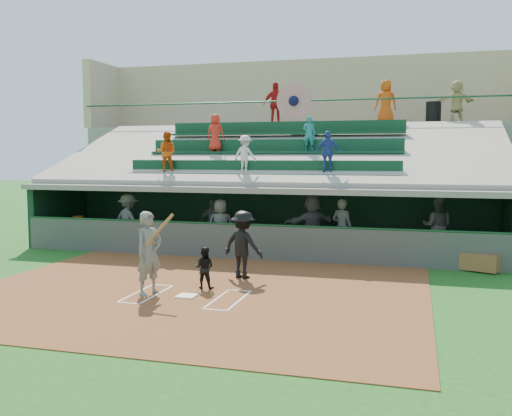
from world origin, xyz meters
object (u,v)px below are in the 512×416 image
(home_plate, at_px, (187,296))
(catcher, at_px, (204,268))
(water_cooler, at_px, (78,221))
(batter_at_plate, at_px, (149,253))
(white_table, at_px, (80,235))
(trash_bin, at_px, (433,113))

(home_plate, xyz_separation_m, catcher, (0.11, 0.88, 0.50))
(catcher, xyz_separation_m, water_cooler, (-6.89, 5.17, 0.36))
(batter_at_plate, bearing_deg, home_plate, 1.88)
(home_plate, bearing_deg, water_cooler, 138.25)
(batter_at_plate, xyz_separation_m, catcher, (1.04, 0.91, -0.48))
(white_table, height_order, water_cooler, water_cooler)
(batter_at_plate, distance_m, water_cooler, 8.44)
(white_table, bearing_deg, trash_bin, 52.68)
(white_table, bearing_deg, water_cooler, -67.62)
(trash_bin, bearing_deg, catcher, -114.62)
(water_cooler, height_order, trash_bin, trash_bin)
(catcher, relative_size, white_table, 1.34)
(catcher, distance_m, water_cooler, 8.62)
(home_plate, relative_size, trash_bin, 0.46)
(home_plate, bearing_deg, batter_at_plate, -178.12)
(water_cooler, distance_m, trash_bin, 14.98)
(home_plate, relative_size, white_table, 0.56)
(catcher, height_order, water_cooler, water_cooler)
(water_cooler, relative_size, trash_bin, 0.40)
(home_plate, relative_size, catcher, 0.42)
(home_plate, xyz_separation_m, trash_bin, (5.73, 13.16, 5.03))
(white_table, bearing_deg, batter_at_plate, -23.12)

